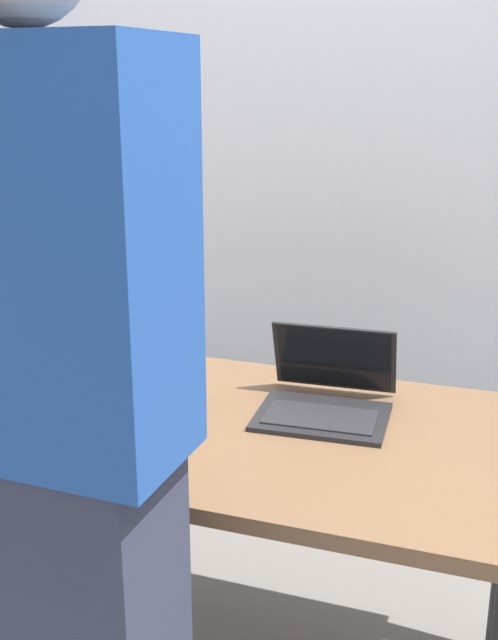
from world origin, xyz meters
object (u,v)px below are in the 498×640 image
(laptop, at_px, (326,395))
(beer_bottle_amber, at_px, (140,363))
(beer_bottle_dark, at_px, (187,364))
(person_figure, at_px, (61,480))

(laptop, distance_m, beer_bottle_amber, 0.45)
(beer_bottle_dark, distance_m, person_figure, 0.62)
(laptop, bearing_deg, beer_bottle_dark, -159.39)
(laptop, height_order, person_figure, person_figure)
(person_figure, bearing_deg, laptop, 70.84)
(beer_bottle_dark, xyz_separation_m, person_figure, (0.05, -0.62, 0.03))
(beer_bottle_dark, bearing_deg, person_figure, -85.27)
(beer_bottle_amber, relative_size, person_figure, 0.16)
(beer_bottle_dark, relative_size, person_figure, 0.18)
(beer_bottle_dark, bearing_deg, beer_bottle_amber, 176.92)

